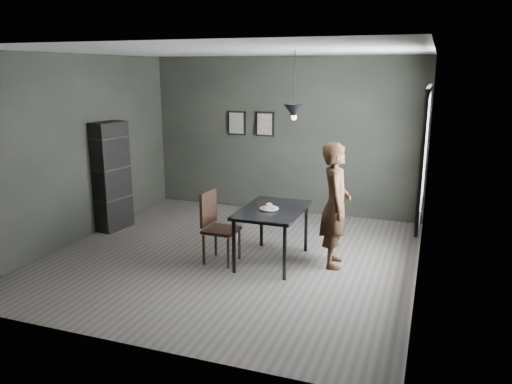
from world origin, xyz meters
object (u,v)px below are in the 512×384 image
(cafe_table, at_px, (272,214))
(white_plate, at_px, (269,209))
(woman, at_px, (335,205))
(wood_chair, at_px, (216,222))
(shelf_unit, at_px, (111,176))
(pendant_lamp, at_px, (294,111))

(cafe_table, xyz_separation_m, white_plate, (-0.03, -0.04, 0.08))
(woman, relative_size, wood_chair, 1.70)
(white_plate, relative_size, shelf_unit, 0.13)
(shelf_unit, bearing_deg, cafe_table, -0.46)
(woman, xyz_separation_m, shelf_unit, (-3.74, 0.35, 0.05))
(cafe_table, distance_m, white_plate, 0.10)
(cafe_table, bearing_deg, pendant_lamp, 21.80)
(shelf_unit, bearing_deg, pendant_lamp, 2.09)
(white_plate, distance_m, shelf_unit, 2.95)
(wood_chair, relative_size, shelf_unit, 0.56)
(white_plate, relative_size, woman, 0.14)
(woman, xyz_separation_m, pendant_lamp, (-0.57, -0.07, 1.22))
(cafe_table, relative_size, woman, 0.72)
(cafe_table, xyz_separation_m, pendant_lamp, (0.25, 0.10, 1.38))
(shelf_unit, xyz_separation_m, pendant_lamp, (3.17, -0.41, 1.17))
(cafe_table, height_order, shelf_unit, shelf_unit)
(white_plate, xyz_separation_m, woman, (0.85, 0.21, 0.08))
(cafe_table, relative_size, white_plate, 5.22)
(white_plate, height_order, pendant_lamp, pendant_lamp)
(cafe_table, bearing_deg, woman, 11.46)
(cafe_table, xyz_separation_m, wood_chair, (-0.73, -0.24, -0.11))
(white_plate, bearing_deg, woman, 13.76)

